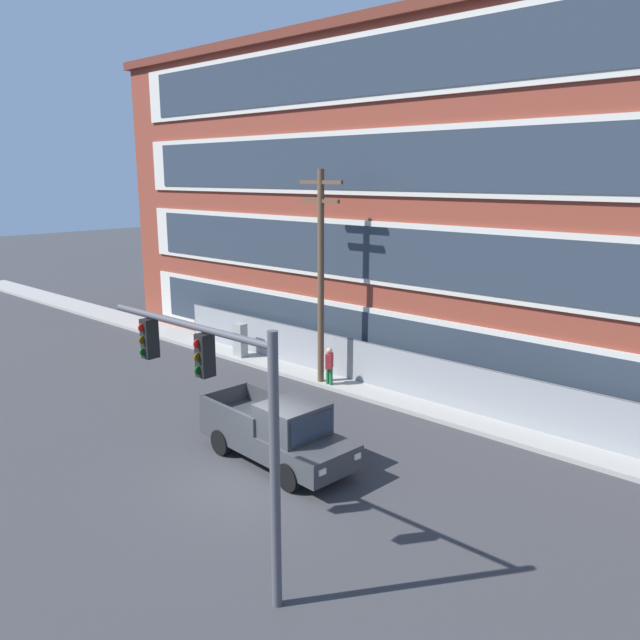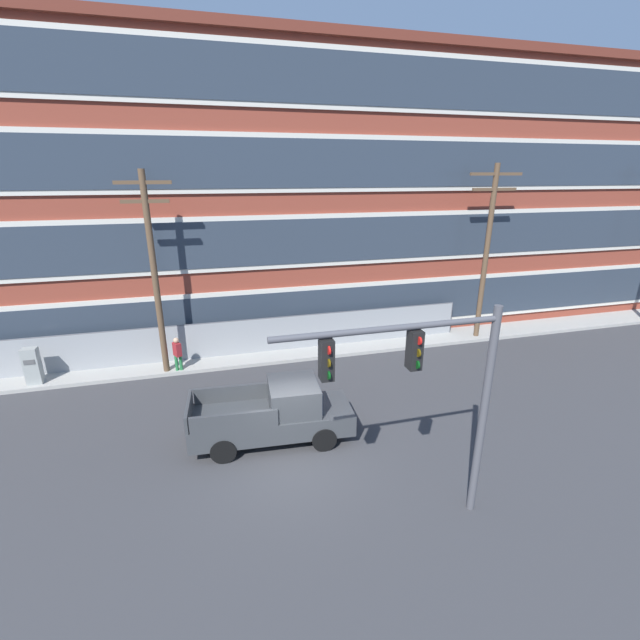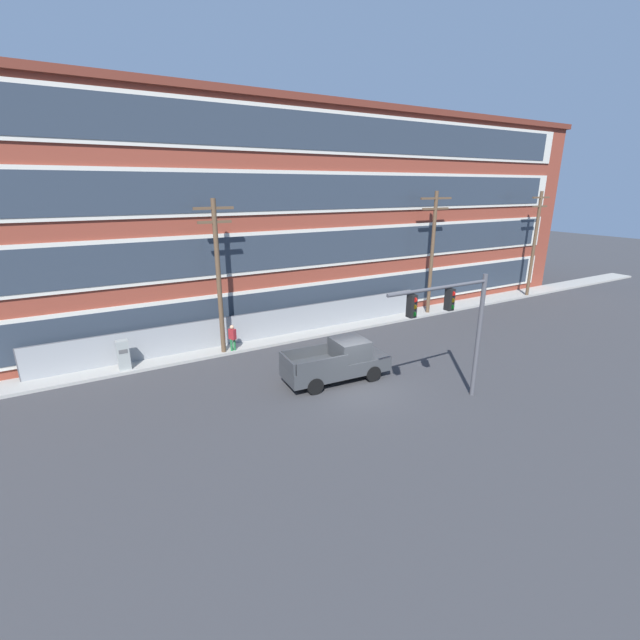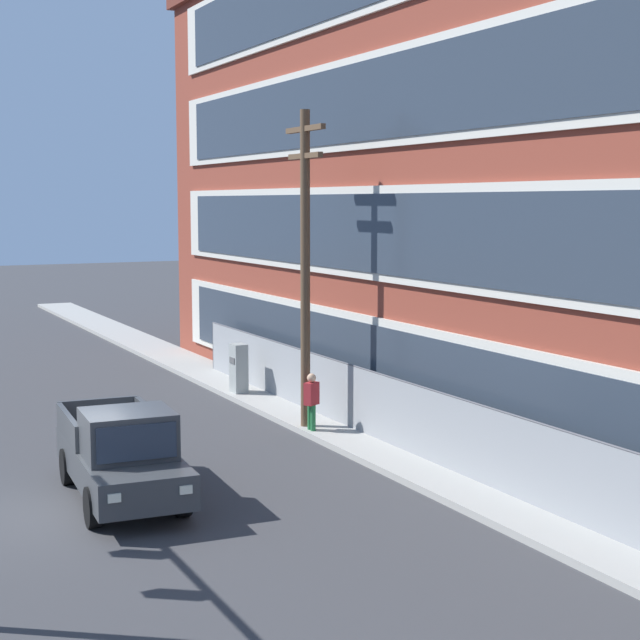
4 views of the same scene
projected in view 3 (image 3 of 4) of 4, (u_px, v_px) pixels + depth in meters
The scene contains 11 objects.
ground_plane at pixel (357, 387), 20.41m from camera, with size 160.00×160.00×0.00m, color #38383A.
sidewalk_building_side at pixel (285, 337), 26.98m from camera, with size 80.00×1.95×0.16m, color #9E9B93.
brick_mill_building at pixel (292, 215), 32.47m from camera, with size 47.66×12.36×14.28m.
chain_link_fence at pixel (257, 327), 26.19m from camera, with size 24.48×0.06×1.88m.
traffic_signal_mast at pixel (456, 316), 17.77m from camera, with size 5.32×0.43×5.64m.
pickup_truck_dark_grey at pixel (338, 362), 20.95m from camera, with size 5.41×2.27×2.03m.
utility_pole_near_corner at pixel (218, 273), 23.06m from camera, with size 2.12×0.26×8.61m.
utility_pole_midblock at pixel (432, 248), 30.67m from camera, with size 2.79×0.26×8.90m.
utility_pole_far_east at pixel (535, 241), 35.83m from camera, with size 2.09×0.26×8.83m.
electrical_cabinet at pixel (124, 356), 21.87m from camera, with size 0.58×0.45×1.72m.
pedestrian_near_cabinet at pixel (233, 337), 24.36m from camera, with size 0.40×0.47×1.69m.
Camera 3 is at (-10.75, -15.19, 9.15)m, focal length 24.00 mm.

